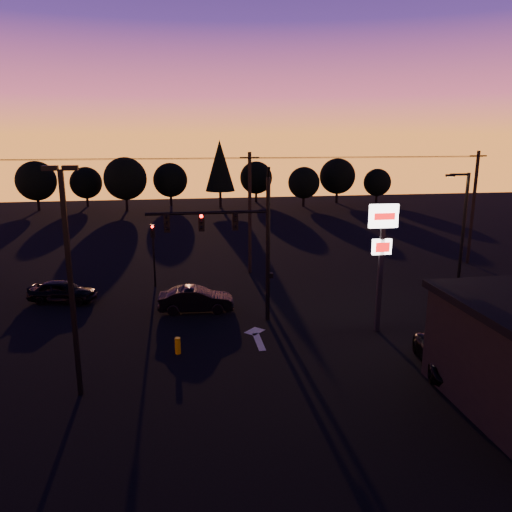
{
  "coord_description": "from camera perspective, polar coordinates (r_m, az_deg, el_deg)",
  "views": [
    {
      "loc": [
        -3.43,
        -22.18,
        10.24
      ],
      "look_at": [
        1.0,
        5.0,
        3.5
      ],
      "focal_mm": 35.0,
      "sensor_mm": 36.0,
      "label": 1
    }
  ],
  "objects": [
    {
      "name": "ground",
      "position": [
        24.67,
        -0.43,
        -10.77
      ],
      "size": [
        120.0,
        120.0,
        0.0
      ],
      "primitive_type": "plane",
      "color": "black",
      "rests_on": "ground"
    },
    {
      "name": "lane_arrow",
      "position": [
        26.25,
        0.09,
        -9.2
      ],
      "size": [
        1.2,
        3.1,
        0.01
      ],
      "color": "beige",
      "rests_on": "ground"
    },
    {
      "name": "traffic_signal_mast",
      "position": [
        26.91,
        -1.97,
        2.38
      ],
      "size": [
        6.79,
        0.52,
        8.58
      ],
      "color": "black",
      "rests_on": "ground"
    },
    {
      "name": "secondary_signal",
      "position": [
        34.5,
        -11.65,
        1.12
      ],
      "size": [
        0.3,
        0.31,
        4.35
      ],
      "color": "black",
      "rests_on": "ground"
    },
    {
      "name": "parking_lot_light",
      "position": [
        20.23,
        -20.56,
        -1.37
      ],
      "size": [
        1.25,
        0.3,
        9.14
      ],
      "color": "black",
      "rests_on": "ground"
    },
    {
      "name": "pylon_sign",
      "position": [
        26.42,
        14.22,
        1.69
      ],
      "size": [
        1.5,
        0.28,
        6.8
      ],
      "color": "black",
      "rests_on": "ground"
    },
    {
      "name": "streetlight",
      "position": [
        33.18,
        22.46,
        2.6
      ],
      "size": [
        1.55,
        0.35,
        8.0
      ],
      "color": "black",
      "rests_on": "ground"
    },
    {
      "name": "utility_pole_1",
      "position": [
        37.02,
        -0.72,
        4.98
      ],
      "size": [
        1.4,
        0.26,
        9.0
      ],
      "color": "black",
      "rests_on": "ground"
    },
    {
      "name": "utility_pole_2",
      "position": [
        43.47,
        23.56,
        5.15
      ],
      "size": [
        1.4,
        0.26,
        9.0
      ],
      "color": "black",
      "rests_on": "ground"
    },
    {
      "name": "power_wires",
      "position": [
        36.63,
        -0.73,
        11.13
      ],
      "size": [
        36.0,
        1.22,
        0.07
      ],
      "color": "black",
      "rests_on": "ground"
    },
    {
      "name": "bollard",
      "position": [
        24.5,
        -8.93,
        -10.1
      ],
      "size": [
        0.27,
        0.27,
        0.81
      ],
      "primitive_type": "cylinder",
      "color": "#C18E01",
      "rests_on": "ground"
    },
    {
      "name": "tree_0",
      "position": [
        74.79,
        -23.84,
        7.85
      ],
      "size": [
        5.36,
        5.36,
        6.74
      ],
      "color": "black",
      "rests_on": "ground"
    },
    {
      "name": "tree_1",
      "position": [
        76.53,
        -18.86,
        7.92
      ],
      "size": [
        4.54,
        4.54,
        5.71
      ],
      "color": "black",
      "rests_on": "ground"
    },
    {
      "name": "tree_2",
      "position": [
        70.73,
        -14.72,
        8.55
      ],
      "size": [
        5.77,
        5.78,
        7.26
      ],
      "color": "black",
      "rests_on": "ground"
    },
    {
      "name": "tree_3",
      "position": [
        74.47,
        -9.77,
        8.55
      ],
      "size": [
        4.95,
        4.95,
        6.22
      ],
      "color": "black",
      "rests_on": "ground"
    },
    {
      "name": "tree_4",
      "position": [
        71.6,
        -4.15,
        10.26
      ],
      "size": [
        4.18,
        4.18,
        9.5
      ],
      "color": "black",
      "rests_on": "ground"
    },
    {
      "name": "tree_5",
      "position": [
        77.46,
        0.01,
        8.94
      ],
      "size": [
        4.95,
        4.95,
        6.22
      ],
      "color": "black",
      "rests_on": "ground"
    },
    {
      "name": "tree_6",
      "position": [
        72.88,
        5.49,
        8.33
      ],
      "size": [
        4.54,
        4.54,
        5.71
      ],
      "color": "black",
      "rests_on": "ground"
    },
    {
      "name": "tree_7",
      "position": [
        77.4,
        9.29,
        8.99
      ],
      "size": [
        5.36,
        5.36,
        6.74
      ],
      "color": "black",
      "rests_on": "ground"
    },
    {
      "name": "tree_8",
      "position": [
        78.66,
        13.69,
        8.17
      ],
      "size": [
        4.12,
        4.12,
        5.19
      ],
      "color": "black",
      "rests_on": "ground"
    },
    {
      "name": "car_left",
      "position": [
        33.47,
        -21.26,
        -3.76
      ],
      "size": [
        4.43,
        2.64,
        1.41
      ],
      "primitive_type": "imported",
      "rotation": [
        0.0,
        0.0,
        1.32
      ],
      "color": "black",
      "rests_on": "ground"
    },
    {
      "name": "car_mid",
      "position": [
        29.83,
        -6.87,
        -4.95
      ],
      "size": [
        4.49,
        1.82,
        1.45
      ],
      "primitive_type": "imported",
      "rotation": [
        0.0,
        0.0,
        1.5
      ],
      "color": "black",
      "rests_on": "ground"
    },
    {
      "name": "suv_parked",
      "position": [
        24.11,
        21.0,
        -10.67
      ],
      "size": [
        3.2,
        5.02,
        1.29
      ],
      "primitive_type": "imported",
      "rotation": [
        0.0,
        0.0,
        -0.24
      ],
      "color": "black",
      "rests_on": "ground"
    }
  ]
}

